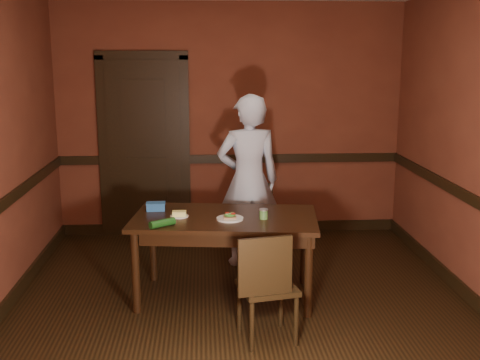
{
  "coord_description": "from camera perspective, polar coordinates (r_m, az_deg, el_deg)",
  "views": [
    {
      "loc": [
        -0.31,
        -4.74,
        2.15
      ],
      "look_at": [
        0.0,
        0.35,
        1.05
      ],
      "focal_mm": 45.0,
      "sensor_mm": 36.0,
      "label": 1
    }
  ],
  "objects": [
    {
      "name": "baseboard_right",
      "position": [
        5.67,
        21.04,
        -10.32
      ],
      "size": [
        0.03,
        4.5,
        0.12
      ],
      "primitive_type": "cube",
      "color": "black",
      "rests_on": "ground"
    },
    {
      "name": "dining_table",
      "position": [
        5.33,
        -1.44,
        -7.31
      ],
      "size": [
        1.68,
        1.07,
        0.74
      ],
      "primitive_type": "cube",
      "rotation": [
        0.0,
        0.0,
        -0.12
      ],
      "color": "black",
      "rests_on": "floor"
    },
    {
      "name": "door",
      "position": [
        7.07,
        -9.07,
        3.41
      ],
      "size": [
        1.05,
        0.07,
        2.2
      ],
      "color": "black",
      "rests_on": "ground"
    },
    {
      "name": "baseboard_left",
      "position": [
        5.45,
        -21.53,
        -11.3
      ],
      "size": [
        0.03,
        4.5,
        0.12
      ],
      "primitive_type": "cube",
      "color": "black",
      "rests_on": "ground"
    },
    {
      "name": "chair_far",
      "position": [
        6.13,
        1.84,
        -4.34
      ],
      "size": [
        0.46,
        0.46,
        0.82
      ],
      "primitive_type": null,
      "rotation": [
        0.0,
        0.0,
        -0.22
      ],
      "color": "black",
      "rests_on": "floor"
    },
    {
      "name": "sauce_jar",
      "position": [
        5.13,
        2.25,
        -3.23
      ],
      "size": [
        0.08,
        0.08,
        0.09
      ],
      "rotation": [
        0.0,
        0.0,
        0.05
      ],
      "color": "#52853F",
      "rests_on": "dining_table"
    },
    {
      "name": "wall_back",
      "position": [
        7.05,
        -0.95,
        5.64
      ],
      "size": [
        4.0,
        0.02,
        2.7
      ],
      "primitive_type": "cube",
      "color": "brown",
      "rests_on": "ground"
    },
    {
      "name": "chair_near",
      "position": [
        4.58,
        2.61,
        -9.92
      ],
      "size": [
        0.48,
        0.48,
        0.86
      ],
      "primitive_type": null,
      "rotation": [
        0.0,
        0.0,
        3.35
      ],
      "color": "black",
      "rests_on": "floor"
    },
    {
      "name": "dado_back",
      "position": [
        7.1,
        -0.94,
        2.02
      ],
      "size": [
        4.0,
        0.03,
        0.1
      ],
      "primitive_type": "cube",
      "color": "black",
      "rests_on": "ground"
    },
    {
      "name": "food_tub",
      "position": [
        5.46,
        -7.99,
        -2.5
      ],
      "size": [
        0.17,
        0.12,
        0.07
      ],
      "rotation": [
        0.0,
        0.0,
        0.03
      ],
      "color": "#2F6CBB",
      "rests_on": "dining_table"
    },
    {
      "name": "floor",
      "position": [
        5.22,
        0.24,
        -12.17
      ],
      "size": [
        4.0,
        4.5,
        0.01
      ],
      "primitive_type": "cube",
      "color": "black",
      "rests_on": "ground"
    },
    {
      "name": "wall_front",
      "position": [
        2.64,
        3.49,
        -5.52
      ],
      "size": [
        4.0,
        0.02,
        2.7
      ],
      "primitive_type": "cube",
      "color": "brown",
      "rests_on": "ground"
    },
    {
      "name": "baseboard_back",
      "position": [
        7.29,
        -0.91,
        -4.49
      ],
      "size": [
        4.0,
        0.03,
        0.12
      ],
      "primitive_type": "cube",
      "color": "black",
      "rests_on": "ground"
    },
    {
      "name": "dado_right",
      "position": [
        5.42,
        21.71,
        -2.06
      ],
      "size": [
        0.03,
        4.5,
        0.1
      ],
      "primitive_type": "cube",
      "color": "black",
      "rests_on": "ground"
    },
    {
      "name": "person",
      "position": [
        6.04,
        0.79,
        -0.06
      ],
      "size": [
        0.68,
        0.49,
        1.74
      ],
      "primitive_type": "imported",
      "rotation": [
        0.0,
        0.0,
        3.25
      ],
      "color": "silver",
      "rests_on": "floor"
    },
    {
      "name": "cheese_saucer",
      "position": [
        5.23,
        -5.77,
        -3.27
      ],
      "size": [
        0.16,
        0.16,
        0.05
      ],
      "rotation": [
        0.0,
        0.0,
        0.32
      ],
      "color": "silver",
      "rests_on": "dining_table"
    },
    {
      "name": "wrapped_veg",
      "position": [
        4.95,
        -7.38,
        -4.07
      ],
      "size": [
        0.22,
        0.18,
        0.06
      ],
      "primitive_type": "cylinder",
      "rotation": [
        0.0,
        1.57,
        0.62
      ],
      "color": "#144213",
      "rests_on": "dining_table"
    },
    {
      "name": "sandwich_plate",
      "position": [
        5.12,
        -0.96,
        -3.58
      ],
      "size": [
        0.23,
        0.23,
        0.06
      ],
      "rotation": [
        0.0,
        0.0,
        0.36
      ],
      "color": "silver",
      "rests_on": "dining_table"
    }
  ]
}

